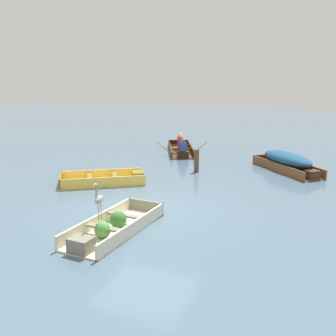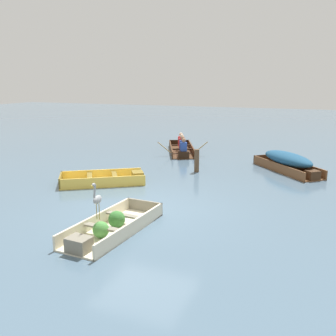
# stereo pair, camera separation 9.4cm
# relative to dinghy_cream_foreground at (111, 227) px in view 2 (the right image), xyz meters

# --- Properties ---
(ground_plane) EXTENTS (80.00, 80.00, 0.00)m
(ground_plane) POSITION_rel_dinghy_cream_foreground_xyz_m (-0.05, 1.85, -0.14)
(ground_plane) COLOR slate
(dinghy_cream_foreground) EXTENTS (1.19, 2.83, 0.43)m
(dinghy_cream_foreground) POSITION_rel_dinghy_cream_foreground_xyz_m (0.00, 0.00, 0.00)
(dinghy_cream_foreground) COLOR beige
(dinghy_cream_foreground) RESTS_ON ground
(skiff_wooden_brown_near_moored) EXTENTS (2.79, 3.00, 0.71)m
(skiff_wooden_brown_near_moored) POSITION_rel_dinghy_cream_foreground_xyz_m (3.05, 7.61, 0.25)
(skiff_wooden_brown_near_moored) COLOR brown
(skiff_wooden_brown_near_moored) RESTS_ON ground
(skiff_yellow_mid_moored) EXTENTS (2.87, 2.45, 0.34)m
(skiff_yellow_mid_moored) POSITION_rel_dinghy_cream_foreground_xyz_m (-2.31, 3.57, -0.02)
(skiff_yellow_mid_moored) COLOR #E5BC47
(skiff_yellow_mid_moored) RESTS_ON ground
(rowboat_dark_varnish_with_crew) EXTENTS (2.59, 3.55, 0.90)m
(rowboat_dark_varnish_with_crew) POSITION_rel_dinghy_cream_foreground_xyz_m (-1.86, 9.49, 0.08)
(rowboat_dark_varnish_with_crew) COLOR #4C2D19
(rowboat_dark_varnish_with_crew) RESTS_ON ground
(heron_on_dinghy) EXTENTS (0.19, 0.46, 0.84)m
(heron_on_dinghy) POSITION_rel_dinghy_cream_foreground_xyz_m (-0.09, -0.34, 0.75)
(heron_on_dinghy) COLOR olive
(heron_on_dinghy) RESTS_ON dinghy_cream_foreground
(mooring_post) EXTENTS (0.18, 0.18, 0.85)m
(mooring_post) POSITION_rel_dinghy_cream_foreground_xyz_m (-0.05, 6.21, 0.28)
(mooring_post) COLOR brown
(mooring_post) RESTS_ON ground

